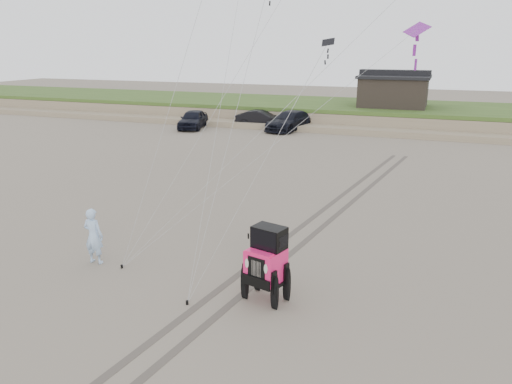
% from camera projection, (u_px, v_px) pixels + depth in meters
% --- Properties ---
extents(ground, '(160.00, 160.00, 0.00)m').
position_uv_depth(ground, '(189.00, 299.00, 14.88)').
color(ground, '#6B6054').
rests_on(ground, ground).
extents(dune_ridge, '(160.00, 14.25, 1.73)m').
position_uv_depth(dune_ridge, '(371.00, 114.00, 48.32)').
color(dune_ridge, '#7A6B54').
rests_on(dune_ridge, ground).
extents(cabin, '(6.40, 5.40, 3.35)m').
position_uv_depth(cabin, '(394.00, 90.00, 46.52)').
color(cabin, black).
rests_on(cabin, dune_ridge).
extents(truck_a, '(3.00, 5.21, 1.67)m').
position_uv_depth(truck_a, '(193.00, 119.00, 45.04)').
color(truck_a, black).
rests_on(truck_a, ground).
extents(truck_b, '(4.68, 1.79, 1.52)m').
position_uv_depth(truck_b, '(261.00, 119.00, 45.74)').
color(truck_b, black).
rests_on(truck_b, ground).
extents(truck_c, '(3.66, 6.16, 1.67)m').
position_uv_depth(truck_c, '(290.00, 121.00, 44.06)').
color(truck_c, black).
rests_on(truck_c, ground).
extents(jeep, '(3.28, 5.22, 1.80)m').
position_uv_depth(jeep, '(266.00, 272.00, 14.58)').
color(jeep, '#FF1F6C').
rests_on(jeep, ground).
extents(man, '(0.73, 0.49, 1.98)m').
position_uv_depth(man, '(94.00, 236.00, 17.08)').
color(man, '#99BCED').
rests_on(man, ground).
extents(stake_main, '(0.08, 0.08, 0.12)m').
position_uv_depth(stake_main, '(122.00, 266.00, 16.91)').
color(stake_main, black).
rests_on(stake_main, ground).
extents(stake_aux, '(0.08, 0.08, 0.12)m').
position_uv_depth(stake_aux, '(187.00, 303.00, 14.54)').
color(stake_aux, black).
rests_on(stake_aux, ground).
extents(tire_tracks, '(5.22, 29.74, 0.01)m').
position_uv_depth(tire_tracks, '(319.00, 221.00, 21.39)').
color(tire_tracks, '#4C443D').
rests_on(tire_tracks, ground).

